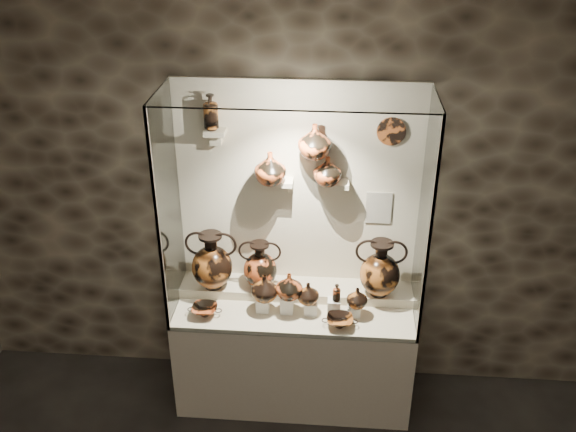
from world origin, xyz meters
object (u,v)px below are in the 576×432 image
object	(u,v)px
jug_b	(289,286)
kylix_left	(205,310)
jug_c	(308,293)
lekythos_small	(337,292)
amphora_left	(212,261)
ovoid_vase_c	(327,171)
amphora_mid	(260,265)
ovoid_vase_a	(270,168)
jug_e	(357,297)
amphora_right	(380,268)
ovoid_vase_b	(315,141)
kylix_right	(340,321)
jug_a	(265,288)
lekythos_tall	(211,110)

from	to	relation	value
jug_b	kylix_left	world-z (taller)	jug_b
jug_c	lekythos_small	distance (m)	0.20
amphora_left	ovoid_vase_c	world-z (taller)	ovoid_vase_c
amphora_mid	ovoid_vase_a	distance (m)	0.75
amphora_left	jug_e	size ratio (longest dim) A/B	2.91
amphora_mid	jug_e	size ratio (longest dim) A/B	2.40
amphora_mid	amphora_right	world-z (taller)	amphora_right
amphora_left	jug_b	bearing A→B (deg)	-27.46
amphora_left	lekythos_small	xyz separation A→B (m)	(0.90, -0.18, -0.10)
amphora_left	ovoid_vase_b	xyz separation A→B (m)	(0.71, 0.07, 0.91)
amphora_left	ovoid_vase_a	xyz separation A→B (m)	(0.42, 0.07, 0.71)
amphora_left	amphora_mid	size ratio (longest dim) A/B	1.21
jug_b	lekythos_small	xyz separation A→B (m)	(0.33, 0.00, -0.03)
ovoid_vase_a	amphora_left	bearing A→B (deg)	179.47
ovoid_vase_b	kylix_right	bearing A→B (deg)	-56.85
kylix_left	kylix_right	bearing A→B (deg)	-21.17
kylix_left	ovoid_vase_c	bearing A→B (deg)	4.19
jug_a	amphora_left	bearing A→B (deg)	163.24
jug_b	lekythos_small	bearing A→B (deg)	17.61
amphora_right	amphora_mid	bearing A→B (deg)	154.81
amphora_mid	ovoid_vase_c	distance (m)	0.87
jug_c	ovoid_vase_b	distance (m)	1.06
amphora_mid	jug_b	distance (m)	0.31
ovoid_vase_a	kylix_left	bearing A→B (deg)	-153.39
amphora_left	kylix_left	bearing A→B (deg)	-103.76
jug_e	ovoid_vase_b	world-z (taller)	ovoid_vase_b
ovoid_vase_b	jug_a	bearing A→B (deg)	-139.10
kylix_right	ovoid_vase_b	xyz separation A→B (m)	(-0.21, 0.37, 1.16)
ovoid_vase_b	ovoid_vase_c	bearing A→B (deg)	13.16
kylix_left	ovoid_vase_c	world-z (taller)	ovoid_vase_c
ovoid_vase_b	amphora_right	bearing A→B (deg)	-3.61
ovoid_vase_a	jug_b	bearing A→B (deg)	-69.15
jug_b	kylix_left	size ratio (longest dim) A/B	0.85
lekythos_small	ovoid_vase_b	world-z (taller)	ovoid_vase_b
kylix_right	ovoid_vase_a	distance (m)	1.14
jug_b	ovoid_vase_b	world-z (taller)	ovoid_vase_b
jug_e	kylix_left	size ratio (longest dim) A/B	0.66
jug_a	jug_b	world-z (taller)	jug_b
kylix_left	lekythos_tall	world-z (taller)	lekythos_tall
lekythos_tall	jug_b	bearing A→B (deg)	-33.08
kylix_left	kylix_right	xyz separation A→B (m)	(0.94, -0.05, 0.00)
jug_c	kylix_left	bearing A→B (deg)	-173.42
kylix_right	ovoid_vase_c	distance (m)	1.02
amphora_left	ovoid_vase_a	size ratio (longest dim) A/B	1.97
amphora_left	ovoid_vase_b	distance (m)	1.16
amphora_right	jug_b	world-z (taller)	amphora_right
lekythos_small	kylix_left	distance (m)	0.93
jug_a	ovoid_vase_b	size ratio (longest dim) A/B	0.87
amphora_left	ovoid_vase_a	bearing A→B (deg)	-0.73
jug_c	ovoid_vase_b	bearing A→B (deg)	86.53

